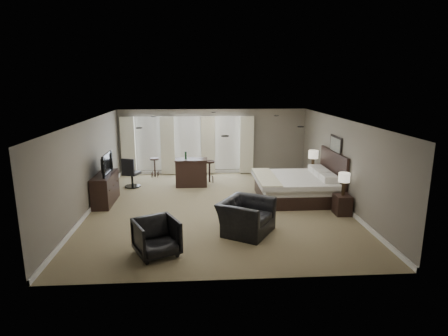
{
  "coord_description": "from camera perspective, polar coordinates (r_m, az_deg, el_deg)",
  "views": [
    {
      "loc": [
        -0.52,
        -10.69,
        3.71
      ],
      "look_at": [
        0.2,
        0.4,
        1.1
      ],
      "focal_mm": 30.0,
      "sensor_mm": 36.0,
      "label": 1
    }
  ],
  "objects": [
    {
      "name": "room",
      "position": [
        10.97,
        -0.91,
        0.53
      ],
      "size": [
        7.6,
        8.6,
        2.64
      ],
      "color": "#807251",
      "rests_on": "ground"
    },
    {
      "name": "tv",
      "position": [
        11.95,
        -17.8,
        -0.57
      ],
      "size": [
        0.65,
        1.12,
        0.15
      ],
      "primitive_type": "imported",
      "rotation": [
        0.0,
        0.0,
        1.57
      ],
      "color": "black",
      "rests_on": "dresser"
    },
    {
      "name": "bar_stool_left",
      "position": [
        14.93,
        -10.5,
        0.08
      ],
      "size": [
        0.41,
        0.41,
        0.75
      ],
      "primitive_type": "cube",
      "rotation": [
        0.0,
        0.0,
        0.17
      ],
      "color": "black",
      "rests_on": "ground"
    },
    {
      "name": "nightstand_near",
      "position": [
        11.14,
        17.56,
        -5.34
      ],
      "size": [
        0.42,
        0.52,
        0.56
      ],
      "primitive_type": "cube",
      "color": "black",
      "rests_on": "ground"
    },
    {
      "name": "window_bay",
      "position": [
        15.02,
        -5.51,
        3.54
      ],
      "size": [
        5.25,
        0.2,
        2.3
      ],
      "color": "silver",
      "rests_on": "room"
    },
    {
      "name": "bar_stool_right",
      "position": [
        13.92,
        -2.21,
        -0.54
      ],
      "size": [
        0.48,
        0.48,
        0.81
      ],
      "primitive_type": "cube",
      "rotation": [
        0.0,
        0.0,
        0.32
      ],
      "color": "black",
      "rests_on": "ground"
    },
    {
      "name": "lamp_far",
      "position": [
        13.61,
        13.41,
        1.16
      ],
      "size": [
        0.34,
        0.34,
        0.71
      ],
      "primitive_type": "cube",
      "color": "beige",
      "rests_on": "nightstand_far"
    },
    {
      "name": "wall_art",
      "position": [
        12.19,
        16.62,
        3.41
      ],
      "size": [
        0.04,
        0.96,
        0.56
      ],
      "primitive_type": "cube",
      "color": "slate",
      "rests_on": "room"
    },
    {
      "name": "nightstand_far",
      "position": [
        13.76,
        13.27,
        -1.5
      ],
      "size": [
        0.45,
        0.55,
        0.6
      ],
      "primitive_type": "cube",
      "color": "black",
      "rests_on": "ground"
    },
    {
      "name": "desk_chair",
      "position": [
        13.61,
        -13.87,
        -0.66
      ],
      "size": [
        0.71,
        0.71,
        1.08
      ],
      "primitive_type": "cube",
      "rotation": [
        0.0,
        0.0,
        2.78
      ],
      "color": "black",
      "rests_on": "ground"
    },
    {
      "name": "armchair_near",
      "position": [
        9.31,
        3.4,
        -6.56
      ],
      "size": [
        1.39,
        1.53,
        1.12
      ],
      "primitive_type": "imported",
      "rotation": [
        0.0,
        0.0,
        1.02
      ],
      "color": "black",
      "rests_on": "ground"
    },
    {
      "name": "dresser",
      "position": [
        12.09,
        -17.62,
        -3.02
      ],
      "size": [
        0.51,
        1.58,
        0.92
      ],
      "primitive_type": "cube",
      "color": "black",
      "rests_on": "ground"
    },
    {
      "name": "lamp_near",
      "position": [
        10.97,
        17.78,
        -2.35
      ],
      "size": [
        0.31,
        0.31,
        0.64
      ],
      "primitive_type": "cube",
      "color": "beige",
      "rests_on": "nightstand_near"
    },
    {
      "name": "bar_counter",
      "position": [
        13.41,
        -5.0,
        -0.69
      ],
      "size": [
        1.14,
        0.59,
        1.0
      ],
      "primitive_type": "cube",
      "color": "black",
      "rests_on": "ground"
    },
    {
      "name": "bed",
      "position": [
        12.05,
        11.31,
        -1.17
      ],
      "size": [
        2.42,
        2.31,
        1.54
      ],
      "primitive_type": "cube",
      "color": "silver",
      "rests_on": "ground"
    },
    {
      "name": "armchair_far",
      "position": [
        8.32,
        -10.26,
        -10.09
      ],
      "size": [
        1.14,
        1.11,
        0.89
      ],
      "primitive_type": "imported",
      "rotation": [
        0.0,
        0.0,
        0.45
      ],
      "color": "black",
      "rests_on": "ground"
    }
  ]
}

